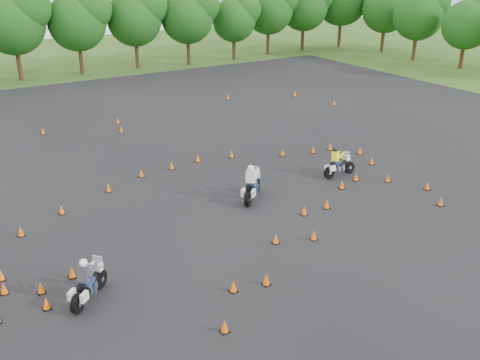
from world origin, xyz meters
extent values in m
plane|color=#2D5119|center=(0.00, 0.00, 0.00)|extent=(140.00, 140.00, 0.00)
plane|color=black|center=(0.00, 6.00, 0.01)|extent=(62.00, 62.00, 0.00)
cone|color=#FF630A|center=(8.64, 6.02, 0.23)|extent=(0.26, 0.26, 0.45)
cone|color=#FF630A|center=(-1.05, 9.99, 0.23)|extent=(0.26, 0.26, 0.45)
cone|color=#FF630A|center=(-3.03, 9.79, 0.23)|extent=(0.26, 0.26, 0.45)
cone|color=#FF630A|center=(16.24, 20.73, 0.23)|extent=(0.26, 0.26, 0.45)
cone|color=#FF630A|center=(10.22, 6.03, 0.23)|extent=(0.26, 0.26, 0.45)
cone|color=#FF630A|center=(8.33, -1.74, 0.23)|extent=(0.26, 0.26, 0.45)
cone|color=#FF630A|center=(8.37, 1.86, 0.23)|extent=(0.26, 0.26, 0.45)
cone|color=#FF630A|center=(0.67, -1.12, 0.23)|extent=(0.26, 0.26, 0.45)
cone|color=#FF630A|center=(-8.96, 0.35, 0.23)|extent=(0.26, 0.26, 0.45)
cone|color=#FF630A|center=(3.25, 1.03, 0.23)|extent=(0.26, 0.26, 0.45)
cone|color=#FF630A|center=(-4.41, -2.65, 0.23)|extent=(0.26, 0.26, 0.45)
cone|color=#FF630A|center=(9.17, 7.67, 0.23)|extent=(0.26, 0.26, 0.45)
cone|color=#FF630A|center=(16.88, 16.14, 0.23)|extent=(0.26, 0.26, 0.45)
cone|color=#FF630A|center=(9.37, -0.02, 0.23)|extent=(0.26, 0.26, 0.45)
cone|color=#FF630A|center=(-9.28, 1.48, 0.23)|extent=(0.26, 0.26, 0.45)
cone|color=#FF630A|center=(7.82, 7.75, 0.23)|extent=(0.26, 0.26, 0.45)
cone|color=#FF630A|center=(-10.62, -0.06, 0.23)|extent=(0.26, 0.26, 0.45)
cone|color=#FF630A|center=(-5.87, -4.49, 0.23)|extent=(0.26, 0.26, 0.45)
cone|color=#FF630A|center=(-10.55, 1.05, 0.23)|extent=(0.26, 0.26, 0.45)
cone|color=#FF630A|center=(2.97, 9.81, 0.23)|extent=(0.26, 0.26, 0.45)
cone|color=#FF630A|center=(-5.90, 20.94, 0.23)|extent=(0.26, 0.26, 0.45)
cone|color=#FF630A|center=(-0.50, 20.67, 0.23)|extent=(0.26, 0.26, 0.45)
cone|color=#FF630A|center=(15.98, 20.44, 0.23)|extent=(0.26, 0.26, 0.45)
cone|color=#FF630A|center=(9.55, 4.31, 0.23)|extent=(0.26, 0.26, 0.45)
cone|color=#FF630A|center=(-5.30, 8.76, 0.23)|extent=(0.26, 0.26, 0.45)
cone|color=#FF630A|center=(-0.95, -0.50, 0.23)|extent=(0.26, 0.26, 0.45)
cone|color=#FF630A|center=(-1.06, 18.38, 0.23)|extent=(0.26, 0.26, 0.45)
cone|color=#FF630A|center=(5.56, 2.51, 0.23)|extent=(0.26, 0.26, 0.45)
cone|color=#FF630A|center=(-11.67, 2.76, 0.23)|extent=(0.26, 0.26, 0.45)
cone|color=#FF630A|center=(6.99, 2.94, 0.23)|extent=(0.26, 0.26, 0.45)
cone|color=#FF630A|center=(-11.73, 1.73, 0.23)|extent=(0.26, 0.26, 0.45)
cone|color=#FF630A|center=(0.83, 10.23, 0.23)|extent=(0.26, 0.26, 0.45)
cone|color=#FF630A|center=(10.31, 22.60, 0.23)|extent=(0.26, 0.26, 0.45)
cone|color=#FF630A|center=(-8.14, 7.37, 0.23)|extent=(0.26, 0.26, 0.45)
cone|color=#FF630A|center=(5.89, 8.41, 0.23)|extent=(0.26, 0.26, 0.45)
cone|color=#FF630A|center=(-3.11, -2.92, 0.23)|extent=(0.26, 0.26, 0.45)
cone|color=#FF630A|center=(-10.29, 6.07, 0.23)|extent=(0.26, 0.26, 0.45)
cone|color=#FF630A|center=(1.85, 1.06, 0.23)|extent=(0.26, 0.26, 0.45)
camera|label=1|loc=(-13.09, -17.11, 11.58)|focal=40.00mm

